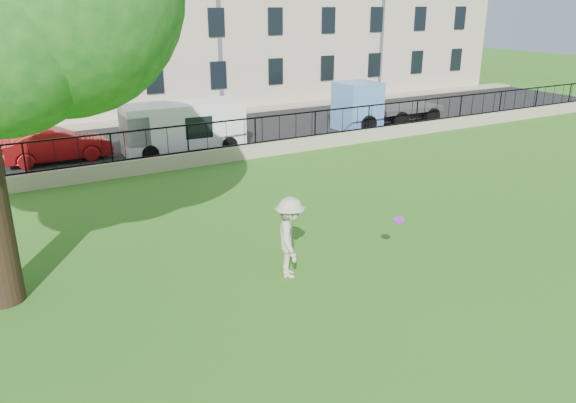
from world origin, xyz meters
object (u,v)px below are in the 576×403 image
frisbee (399,220)px  red_sedan (56,145)px  blue_truck (386,103)px  white_van (183,128)px  man (290,237)px

frisbee → red_sedan: (-5.80, 14.70, -0.58)m
red_sedan → blue_truck: bearing=-93.9°
frisbee → white_van: bearing=92.7°
white_van → blue_truck: bearing=2.8°
red_sedan → white_van: size_ratio=0.83×
man → white_van: (1.89, 12.74, 0.09)m
man → white_van: bearing=16.2°
red_sedan → frisbee: bearing=-158.9°
red_sedan → blue_truck: blue_truck is taller
frisbee → red_sedan: 15.81m
man → blue_truck: 18.36m
white_van → man: bearing=-95.6°
man → red_sedan: (-3.28, 13.74, -0.29)m
frisbee → red_sedan: size_ratio=0.06×
white_van → blue_truck: size_ratio=0.89×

